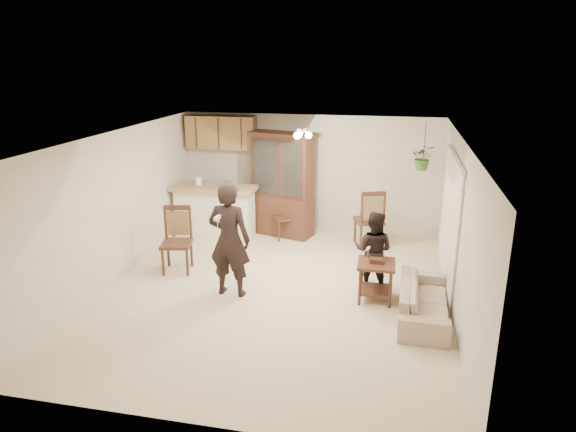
% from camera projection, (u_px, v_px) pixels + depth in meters
% --- Properties ---
extents(floor, '(6.50, 6.50, 0.00)m').
position_uv_depth(floor, '(275.00, 291.00, 8.37)').
color(floor, beige).
rests_on(floor, ground).
extents(ceiling, '(5.50, 6.50, 0.02)m').
position_uv_depth(ceiling, '(274.00, 138.00, 7.62)').
color(ceiling, white).
rests_on(ceiling, wall_back).
extents(wall_back, '(5.50, 0.02, 2.50)m').
position_uv_depth(wall_back, '(309.00, 173.00, 11.02)').
color(wall_back, silver).
rests_on(wall_back, ground).
extents(wall_front, '(5.50, 0.02, 2.50)m').
position_uv_depth(wall_front, '(196.00, 318.00, 4.96)').
color(wall_front, silver).
rests_on(wall_front, ground).
extents(wall_left, '(0.02, 6.50, 2.50)m').
position_uv_depth(wall_left, '(114.00, 208.00, 8.54)').
color(wall_left, silver).
rests_on(wall_left, ground).
extents(wall_right, '(0.02, 6.50, 2.50)m').
position_uv_depth(wall_right, '(458.00, 230.00, 7.45)').
color(wall_right, silver).
rests_on(wall_right, ground).
extents(breakfast_bar, '(1.60, 0.55, 1.00)m').
position_uv_depth(breakfast_bar, '(215.00, 214.00, 10.78)').
color(breakfast_bar, white).
rests_on(breakfast_bar, floor).
extents(bar_top, '(1.75, 0.70, 0.08)m').
position_uv_depth(bar_top, '(214.00, 188.00, 10.61)').
color(bar_top, tan).
rests_on(bar_top, breakfast_bar).
extents(upper_cabinets, '(1.50, 0.34, 0.70)m').
position_uv_depth(upper_cabinets, '(221.00, 132.00, 10.98)').
color(upper_cabinets, brown).
rests_on(upper_cabinets, wall_back).
extents(vertical_blinds, '(0.06, 2.30, 2.10)m').
position_uv_depth(vertical_blinds, '(449.00, 221.00, 8.34)').
color(vertical_blinds, white).
rests_on(vertical_blinds, wall_right).
extents(ceiling_fixture, '(0.36, 0.36, 0.20)m').
position_uv_depth(ceiling_fixture, '(302.00, 134.00, 8.73)').
color(ceiling_fixture, '#FEE7BF').
rests_on(ceiling_fixture, ceiling).
extents(hanging_plant, '(0.43, 0.37, 0.48)m').
position_uv_depth(hanging_plant, '(423.00, 157.00, 9.59)').
color(hanging_plant, '#234F1F').
rests_on(hanging_plant, ceiling).
extents(plant_cord, '(0.01, 0.01, 0.65)m').
position_uv_depth(plant_cord, '(425.00, 140.00, 9.50)').
color(plant_cord, black).
rests_on(plant_cord, ceiling).
extents(sofa, '(0.79, 1.90, 0.73)m').
position_uv_depth(sofa, '(424.00, 293.00, 7.46)').
color(sofa, beige).
rests_on(sofa, floor).
extents(adult, '(0.68, 0.47, 1.80)m').
position_uv_depth(adult, '(229.00, 241.00, 8.01)').
color(adult, black).
rests_on(adult, floor).
extents(child, '(0.75, 0.65, 1.35)m').
position_uv_depth(child, '(373.00, 250.00, 8.27)').
color(child, black).
rests_on(child, floor).
extents(china_hutch, '(1.48, 0.89, 2.18)m').
position_uv_depth(china_hutch, '(282.00, 185.00, 10.73)').
color(china_hutch, '#381C14').
rests_on(china_hutch, floor).
extents(side_table, '(0.58, 0.58, 0.70)m').
position_uv_depth(side_table, '(376.00, 281.00, 7.98)').
color(side_table, '#381C14').
rests_on(side_table, floor).
extents(chair_bar, '(0.61, 0.61, 1.15)m').
position_uv_depth(chair_bar, '(177.00, 254.00, 9.07)').
color(chair_bar, '#381C14').
rests_on(chair_bar, floor).
extents(chair_hutch_left, '(0.62, 0.62, 1.01)m').
position_uv_depth(chair_hutch_left, '(284.00, 225.00, 10.75)').
color(chair_hutch_left, '#381C14').
rests_on(chair_hutch_left, floor).
extents(chair_hutch_right, '(0.67, 0.67, 1.18)m').
position_uv_depth(chair_hutch_right, '(368.00, 230.00, 10.30)').
color(chair_hutch_right, '#381C14').
rests_on(chair_hutch_right, floor).
extents(controller_adult, '(0.06, 0.16, 0.05)m').
position_uv_depth(controller_adult, '(217.00, 218.00, 7.46)').
color(controller_adult, white).
rests_on(controller_adult, adult).
extents(controller_child, '(0.06, 0.12, 0.04)m').
position_uv_depth(controller_child, '(368.00, 248.00, 7.96)').
color(controller_child, white).
rests_on(controller_child, child).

